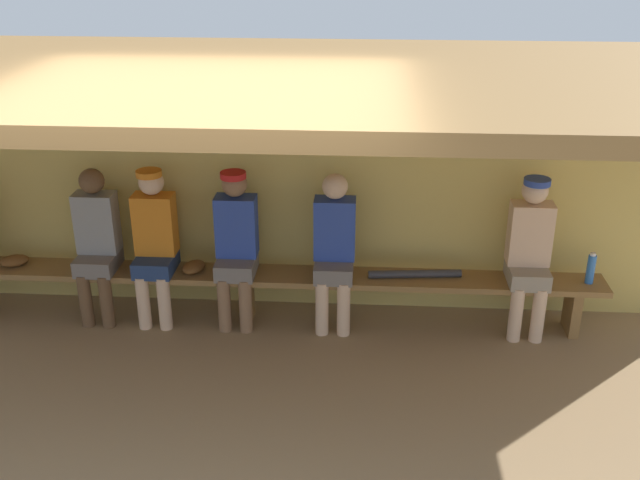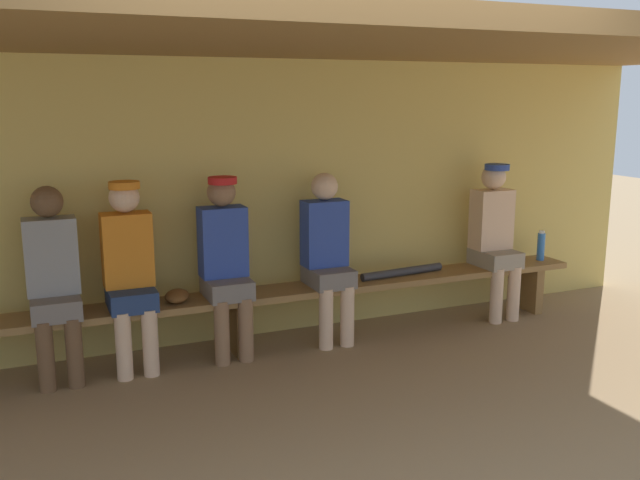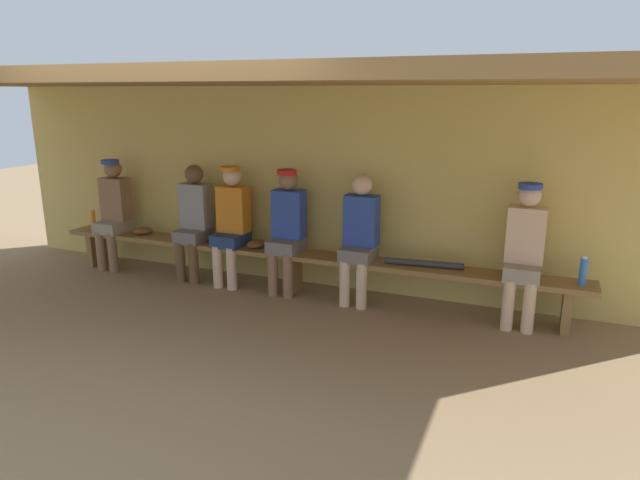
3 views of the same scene
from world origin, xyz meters
TOP-DOWN VIEW (x-y plane):
  - ground_plane at (0.00, 0.00)m, footprint 24.00×24.00m
  - back_wall at (0.00, 2.00)m, footprint 8.00×0.20m
  - dugout_roof at (0.00, 0.70)m, footprint 8.00×2.80m
  - bench at (0.00, 1.55)m, footprint 6.00×0.36m
  - player_in_white at (-1.26, 1.55)m, footprint 0.34×0.42m
  - player_in_blue at (-0.77, 1.55)m, footprint 0.34×0.42m
  - player_with_sunglasses at (0.75, 1.55)m, footprint 0.34×0.42m
  - player_leftmost at (2.34, 1.55)m, footprint 0.34×0.42m
  - player_near_post at (-0.08, 1.55)m, footprint 0.34×0.42m
  - water_bottle_blue at (2.85, 1.55)m, footprint 0.07×0.07m
  - baseball_glove_tan at (-0.44, 1.53)m, footprint 0.25×0.29m
  - baseball_bat at (1.42, 1.55)m, footprint 0.78×0.14m

SIDE VIEW (x-z plane):
  - ground_plane at x=0.00m, z-range 0.00..0.00m
  - bench at x=0.00m, z-range 0.16..0.62m
  - baseball_bat at x=1.42m, z-range 0.46..0.53m
  - baseball_glove_tan at x=-0.44m, z-range 0.46..0.55m
  - water_bottle_blue at x=2.85m, z-range 0.45..0.72m
  - player_in_white at x=-1.26m, z-range 0.06..1.40m
  - player_with_sunglasses at x=0.75m, z-range 0.06..1.40m
  - player_in_blue at x=-0.77m, z-range 0.07..1.42m
  - player_leftmost at x=2.34m, z-range 0.07..1.42m
  - player_near_post at x=-0.08m, z-range 0.07..1.42m
  - back_wall at x=0.00m, z-range 0.00..2.20m
  - dugout_roof at x=0.00m, z-range 2.20..2.32m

